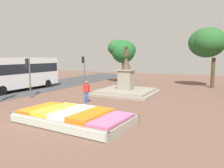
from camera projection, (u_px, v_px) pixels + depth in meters
ground_plane at (49, 117)px, 12.87m from camera, size 71.53×71.53×0.00m
flower_planter at (73, 117)px, 11.86m from camera, size 6.66×3.73×0.70m
statue_monument at (126, 86)px, 21.12m from camera, size 5.57×5.57×4.61m
traffic_light_mid_block at (29, 71)px, 18.76m from camera, size 0.41×0.29×3.40m
traffic_light_far_corner at (84, 65)px, 27.30m from camera, size 0.42×0.31×3.57m
city_bus at (17, 72)px, 22.86m from camera, size 2.82×9.89×3.49m
pedestrian_with_handbag at (86, 90)px, 16.78m from camera, size 0.56×0.28×1.72m
park_tree_behind_statue at (208, 42)px, 24.70m from camera, size 4.08×4.05×6.84m
park_tree_far_right at (122, 50)px, 29.35m from camera, size 3.72×4.00×5.84m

